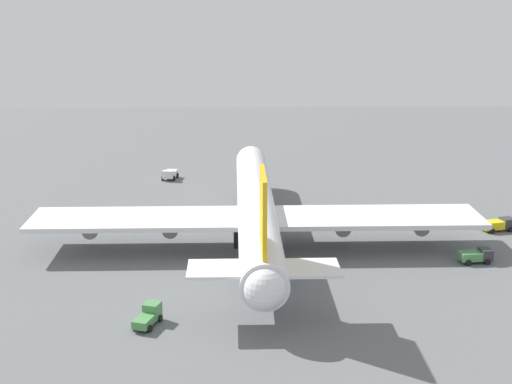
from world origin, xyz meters
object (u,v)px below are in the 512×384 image
(cargo_airplane, at_px, (256,209))
(cargo_loader, at_px, (148,316))
(baggage_tug, at_px, (170,174))
(safety_cone_nose, at_px, (248,188))
(pushback_tractor, at_px, (476,255))
(fuel_truck, at_px, (499,224))

(cargo_airplane, distance_m, cargo_loader, 32.66)
(cargo_loader, bearing_deg, baggage_tug, 2.62)
(safety_cone_nose, bearing_deg, cargo_loader, 168.61)
(cargo_loader, relative_size, pushback_tractor, 1.05)
(pushback_tractor, bearing_deg, cargo_loader, 114.02)
(cargo_loader, relative_size, fuel_truck, 0.88)
(cargo_loader, distance_m, fuel_truck, 62.72)
(cargo_airplane, height_order, fuel_truck, cargo_airplane)
(cargo_loader, distance_m, pushback_tractor, 48.29)
(baggage_tug, distance_m, safety_cone_nose, 18.10)
(cargo_airplane, xyz_separation_m, baggage_tug, (41.75, 16.52, -4.29))
(cargo_airplane, relative_size, pushback_tractor, 15.13)
(cargo_airplane, relative_size, fuel_truck, 12.61)
(cargo_loader, bearing_deg, cargo_airplane, -24.17)
(fuel_truck, xyz_separation_m, safety_cone_nose, (28.20, 39.81, -0.78))
(baggage_tug, bearing_deg, fuel_truck, -123.49)
(cargo_airplane, xyz_separation_m, cargo_loader, (-29.54, 13.25, -4.32))
(fuel_truck, distance_m, pushback_tractor, 16.95)
(cargo_airplane, distance_m, fuel_truck, 39.71)
(cargo_loader, bearing_deg, safety_cone_nose, -11.39)
(fuel_truck, bearing_deg, safety_cone_nose, 54.69)
(cargo_loader, height_order, pushback_tractor, cargo_loader)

